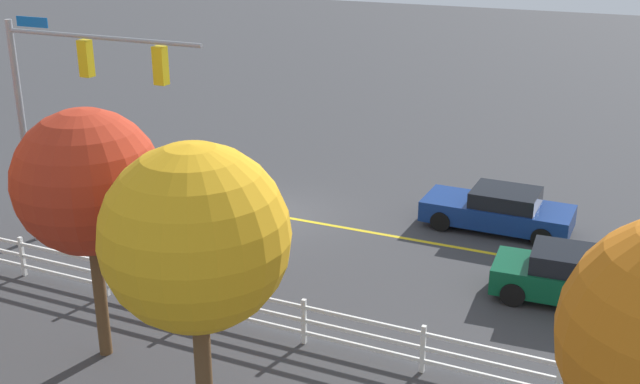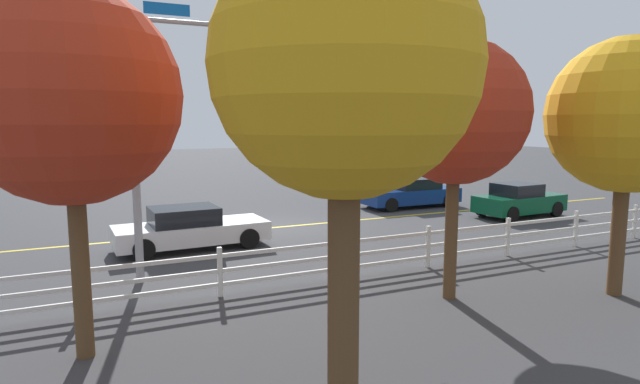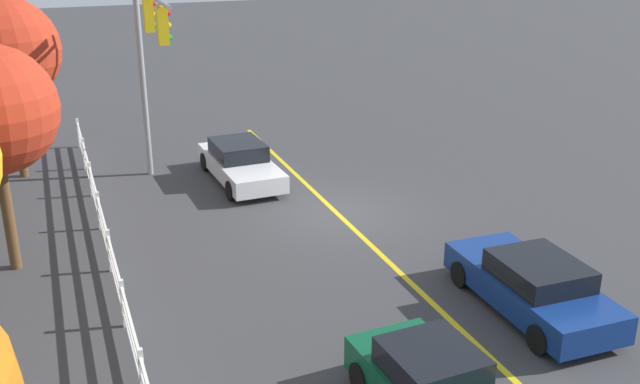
# 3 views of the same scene
# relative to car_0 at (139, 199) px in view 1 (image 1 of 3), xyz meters

# --- Properties ---
(ground_plane) EXTENTS (120.00, 120.00, 0.00)m
(ground_plane) POSITION_rel_car_0_xyz_m (-3.95, -1.97, -0.64)
(ground_plane) COLOR #38383A
(lane_center_stripe) EXTENTS (28.00, 0.16, 0.01)m
(lane_center_stripe) POSITION_rel_car_0_xyz_m (-7.95, -1.97, -0.64)
(lane_center_stripe) COLOR gold
(lane_center_stripe) RESTS_ON ground_plane
(signal_assembly) EXTENTS (6.49, 0.38, 6.83)m
(signal_assembly) POSITION_rel_car_0_xyz_m (-0.12, 2.79, 4.14)
(signal_assembly) COLOR gray
(signal_assembly) RESTS_ON ground_plane
(car_0) EXTENTS (4.76, 2.02, 1.34)m
(car_0) POSITION_rel_car_0_xyz_m (0.00, 0.00, 0.00)
(car_0) COLOR silver
(car_0) RESTS_ON ground_plane
(car_1) EXTENTS (4.64, 1.99, 1.36)m
(car_1) POSITION_rel_car_0_xyz_m (-11.01, -3.89, 0.02)
(car_1) COLOR navy
(car_1) RESTS_ON ground_plane
(car_2) EXTENTS (4.00, 2.00, 1.41)m
(car_2) POSITION_rel_car_0_xyz_m (-13.71, 0.13, 0.03)
(car_2) COLOR #0C4C2D
(car_2) RESTS_ON ground_plane
(white_rail_fence) EXTENTS (26.10, 0.10, 1.15)m
(white_rail_fence) POSITION_rel_car_0_xyz_m (-6.95, 4.90, -0.04)
(white_rail_fence) COLOR white
(white_rail_fence) RESTS_ON ground_plane
(tree_3) EXTENTS (3.17, 3.17, 5.77)m
(tree_3) POSITION_rel_car_0_xyz_m (-4.42, 7.18, 3.52)
(tree_3) COLOR brown
(tree_3) RESTS_ON ground_plane
(tree_4) EXTENTS (3.47, 3.47, 5.85)m
(tree_4) POSITION_rel_car_0_xyz_m (-8.05, 8.59, 3.46)
(tree_4) COLOR brown
(tree_4) RESTS_ON ground_plane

